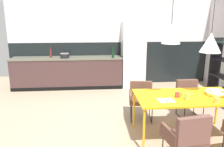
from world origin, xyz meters
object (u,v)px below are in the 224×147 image
armchair_near_window (141,95)px  mug_white_ceramic (178,95)px  bottle_wine_green (113,54)px  pendant_lamp_over_table_near (171,34)px  open_book (166,100)px  refrigerator_column (133,55)px  dining_table (186,98)px  mug_glass_clear (217,100)px  armchair_far_side (189,94)px  pendant_lamp_over_table_far (211,43)px  bottle_oil_tall (51,54)px  mug_tall_blue (188,97)px  armchair_facing_counter (187,135)px  cooking_pot (65,56)px  fruit_bowl (216,92)px

armchair_near_window → mug_white_ceramic: size_ratio=6.22×
bottle_wine_green → pendant_lamp_over_table_near: size_ratio=0.32×
open_book → armchair_near_window: bearing=98.8°
refrigerator_column → dining_table: size_ratio=1.14×
mug_white_ceramic → mug_glass_clear: 0.58m
armchair_far_side → open_book: open_book is taller
pendant_lamp_over_table_far → open_book: bearing=-164.0°
dining_table → bottle_oil_tall: bottle_oil_tall is taller
open_book → pendant_lamp_over_table_near: pendant_lamp_over_table_near is taller
refrigerator_column → armchair_far_side: size_ratio=2.56×
mug_tall_blue → pendant_lamp_over_table_far: size_ratio=0.11×
dining_table → bottle_wine_green: (-0.96, 2.93, 0.32)m
armchair_facing_counter → cooking_pot: bearing=108.4°
armchair_near_window → armchair_far_side: size_ratio=0.99×
dining_table → armchair_facing_counter: armchair_facing_counter is taller
dining_table → cooking_pot: (-2.34, 3.03, 0.27)m
armchair_near_window → pendant_lamp_over_table_far: (0.91, -0.82, 1.14)m
armchair_far_side → cooking_pot: bearing=-40.6°
armchair_near_window → fruit_bowl: size_ratio=2.15×
armchair_near_window → bottle_oil_tall: 3.19m
armchair_near_window → bottle_wine_green: size_ratio=2.48×
cooking_pot → bottle_wine_green: bearing=-3.9°
refrigerator_column → armchair_facing_counter: (0.01, -3.98, -0.44)m
bottle_wine_green → fruit_bowl: bearing=-63.5°
mug_white_ceramic → mug_glass_clear: size_ratio=1.01×
mug_glass_clear → bottle_wine_green: bottle_wine_green is taller
mug_tall_blue → refrigerator_column: bearing=94.9°
bottle_wine_green → refrigerator_column: bearing=17.0°
pendant_lamp_over_table_far → mug_glass_clear: bearing=-92.8°
open_book → pendant_lamp_over_table_near: bearing=65.1°
armchair_near_window → fruit_bowl: fruit_bowl is taller
refrigerator_column → open_book: 3.32m
bottle_wine_green → pendant_lamp_over_table_far: (1.30, -2.91, 0.60)m
dining_table → fruit_bowl: 0.51m
refrigerator_column → bottle_wine_green: refrigerator_column is taller
bottle_oil_tall → cooking_pot: bearing=-12.3°
cooking_pot → pendant_lamp_over_table_near: size_ratio=0.28×
armchair_facing_counter → mug_white_ceramic: mug_white_ceramic is taller
mug_tall_blue → dining_table: bearing=71.1°
refrigerator_column → armchair_facing_counter: 4.00m
armchair_far_side → pendant_lamp_over_table_far: 1.42m
armchair_near_window → mug_tall_blue: (0.51, -1.02, 0.32)m
armchair_facing_counter → mug_glass_clear: bearing=28.6°
mug_tall_blue → cooking_pot: cooking_pot is taller
fruit_bowl → bottle_oil_tall: (-3.25, 3.13, 0.22)m
dining_table → mug_glass_clear: bearing=-48.3°
refrigerator_column → bottle_oil_tall: 2.40m
armchair_facing_counter → bottle_oil_tall: (-2.41, 3.97, 0.50)m
bottle_wine_green → open_book: bearing=-80.0°
refrigerator_column → pendant_lamp_over_table_near: size_ratio=2.05×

